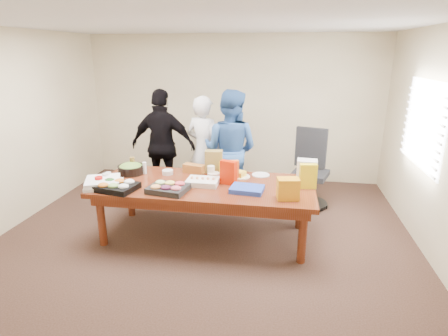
% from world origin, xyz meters
% --- Properties ---
extents(floor, '(5.50, 5.00, 0.02)m').
position_xyz_m(floor, '(0.00, 0.00, -0.01)').
color(floor, '#47301E').
rests_on(floor, ground).
extents(ceiling, '(5.50, 5.00, 0.02)m').
position_xyz_m(ceiling, '(0.00, 0.00, 2.71)').
color(ceiling, white).
rests_on(ceiling, wall_back).
extents(wall_back, '(5.50, 0.04, 2.70)m').
position_xyz_m(wall_back, '(0.00, 2.50, 1.35)').
color(wall_back, beige).
rests_on(wall_back, floor).
extents(wall_front, '(5.50, 0.04, 2.70)m').
position_xyz_m(wall_front, '(0.00, -2.50, 1.35)').
color(wall_front, beige).
rests_on(wall_front, floor).
extents(wall_left, '(0.04, 5.00, 2.70)m').
position_xyz_m(wall_left, '(-2.75, 0.00, 1.35)').
color(wall_left, beige).
rests_on(wall_left, floor).
extents(wall_right, '(0.04, 5.00, 2.70)m').
position_xyz_m(wall_right, '(2.75, 0.00, 1.35)').
color(wall_right, beige).
rests_on(wall_right, floor).
extents(window_panel, '(0.03, 1.40, 1.10)m').
position_xyz_m(window_panel, '(2.72, 0.60, 1.50)').
color(window_panel, white).
rests_on(window_panel, wall_right).
extents(window_blinds, '(0.04, 1.36, 1.00)m').
position_xyz_m(window_blinds, '(2.68, 0.60, 1.50)').
color(window_blinds, beige).
rests_on(window_blinds, wall_right).
extents(conference_table, '(2.80, 1.20, 0.75)m').
position_xyz_m(conference_table, '(0.00, 0.00, 0.38)').
color(conference_table, '#4C1C0F').
rests_on(conference_table, floor).
extents(office_chair, '(0.75, 0.75, 1.18)m').
position_xyz_m(office_chair, '(1.42, 1.25, 0.59)').
color(office_chair, black).
rests_on(office_chair, floor).
extents(person_center, '(0.74, 0.62, 1.74)m').
position_xyz_m(person_center, '(-0.28, 1.21, 0.87)').
color(person_center, silver).
rests_on(person_center, floor).
extents(person_right, '(1.04, 0.89, 1.85)m').
position_xyz_m(person_right, '(0.17, 1.07, 0.93)').
color(person_right, '#2B5493').
rests_on(person_right, floor).
extents(person_left, '(1.10, 0.50, 1.83)m').
position_xyz_m(person_left, '(-0.96, 1.19, 0.92)').
color(person_left, black).
rests_on(person_left, floor).
extents(veggie_tray, '(0.54, 0.46, 0.07)m').
position_xyz_m(veggie_tray, '(-1.03, -0.39, 0.79)').
color(veggie_tray, black).
rests_on(veggie_tray, conference_table).
extents(fruit_tray, '(0.51, 0.43, 0.07)m').
position_xyz_m(fruit_tray, '(-0.38, -0.35, 0.78)').
color(fruit_tray, black).
rests_on(fruit_tray, conference_table).
extents(sheet_cake, '(0.41, 0.31, 0.07)m').
position_xyz_m(sheet_cake, '(-0.02, -0.03, 0.79)').
color(sheet_cake, white).
rests_on(sheet_cake, conference_table).
extents(salad_bowl, '(0.44, 0.44, 0.12)m').
position_xyz_m(salad_bowl, '(-1.11, 0.23, 0.81)').
color(salad_bowl, black).
rests_on(salad_bowl, conference_table).
extents(chip_bag_blue, '(0.42, 0.33, 0.06)m').
position_xyz_m(chip_bag_blue, '(0.57, -0.18, 0.78)').
color(chip_bag_blue, '#2442B2').
rests_on(chip_bag_blue, conference_table).
extents(chip_bag_red, '(0.23, 0.16, 0.31)m').
position_xyz_m(chip_bag_red, '(0.30, 0.04, 0.90)').
color(chip_bag_red, '#BC1B00').
rests_on(chip_bag_red, conference_table).
extents(chip_bag_yellow, '(0.22, 0.11, 0.31)m').
position_xyz_m(chip_bag_yellow, '(1.30, 0.06, 0.91)').
color(chip_bag_yellow, yellow).
rests_on(chip_bag_yellow, conference_table).
extents(chip_bag_orange, '(0.18, 0.11, 0.26)m').
position_xyz_m(chip_bag_orange, '(0.33, 0.24, 0.88)').
color(chip_bag_orange, orange).
rests_on(chip_bag_orange, conference_table).
extents(mayo_jar, '(0.11, 0.11, 0.15)m').
position_xyz_m(mayo_jar, '(0.02, 0.29, 0.83)').
color(mayo_jar, beige).
rests_on(mayo_jar, conference_table).
extents(mustard_bottle, '(0.08, 0.08, 0.19)m').
position_xyz_m(mustard_bottle, '(0.15, 0.39, 0.84)').
color(mustard_bottle, '#F4F41A').
rests_on(mustard_bottle, conference_table).
extents(dressing_bottle, '(0.08, 0.08, 0.22)m').
position_xyz_m(dressing_bottle, '(-1.11, 0.30, 0.86)').
color(dressing_bottle, brown).
rests_on(dressing_bottle, conference_table).
extents(ranch_bottle, '(0.07, 0.07, 0.17)m').
position_xyz_m(ranch_bottle, '(-0.91, 0.26, 0.83)').
color(ranch_bottle, white).
rests_on(ranch_bottle, conference_table).
extents(banana_bunch, '(0.28, 0.23, 0.08)m').
position_xyz_m(banana_bunch, '(0.36, 0.35, 0.79)').
color(banana_bunch, gold).
rests_on(banana_bunch, conference_table).
extents(bread_loaf, '(0.32, 0.20, 0.12)m').
position_xyz_m(bread_loaf, '(-0.25, 0.42, 0.81)').
color(bread_loaf, '#9A5A22').
rests_on(bread_loaf, conference_table).
extents(kraft_bag, '(0.25, 0.16, 0.31)m').
position_xyz_m(kraft_bag, '(0.02, 0.49, 0.91)').
color(kraft_bag, olive).
rests_on(kraft_bag, conference_table).
extents(red_cup, '(0.10, 0.10, 0.13)m').
position_xyz_m(red_cup, '(-1.30, -0.32, 0.81)').
color(red_cup, '#B00E0B').
rests_on(red_cup, conference_table).
extents(clear_cup_a, '(0.09, 0.09, 0.12)m').
position_xyz_m(clear_cup_a, '(-1.28, -0.16, 0.81)').
color(clear_cup_a, silver).
rests_on(clear_cup_a, conference_table).
extents(clear_cup_b, '(0.09, 0.09, 0.10)m').
position_xyz_m(clear_cup_b, '(-1.30, -0.06, 0.80)').
color(clear_cup_b, silver).
rests_on(clear_cup_b, conference_table).
extents(pizza_box_lower, '(0.51, 0.51, 0.05)m').
position_xyz_m(pizza_box_lower, '(-1.24, -0.32, 0.77)').
color(pizza_box_lower, silver).
rests_on(pizza_box_lower, conference_table).
extents(pizza_box_upper, '(0.54, 0.54, 0.05)m').
position_xyz_m(pizza_box_upper, '(-1.26, -0.30, 0.82)').
color(pizza_box_upper, white).
rests_on(pizza_box_upper, pizza_box_lower).
extents(plate_a, '(0.29, 0.29, 0.01)m').
position_xyz_m(plate_a, '(0.69, 0.45, 0.76)').
color(plate_a, silver).
rests_on(plate_a, conference_table).
extents(plate_b, '(0.29, 0.29, 0.02)m').
position_xyz_m(plate_b, '(0.43, 0.34, 0.76)').
color(plate_b, white).
rests_on(plate_b, conference_table).
extents(dip_bowl_a, '(0.17, 0.17, 0.07)m').
position_xyz_m(dip_bowl_a, '(0.06, 0.26, 0.78)').
color(dip_bowl_a, beige).
rests_on(dip_bowl_a, conference_table).
extents(dip_bowl_b, '(0.15, 0.15, 0.06)m').
position_xyz_m(dip_bowl_b, '(-0.59, 0.29, 0.78)').
color(dip_bowl_b, beige).
rests_on(dip_bowl_b, conference_table).
extents(grocery_bag_white, '(0.27, 0.20, 0.28)m').
position_xyz_m(grocery_bag_white, '(1.30, 0.36, 0.89)').
color(grocery_bag_white, white).
rests_on(grocery_bag_white, conference_table).
extents(grocery_bag_yellow, '(0.27, 0.21, 0.25)m').
position_xyz_m(grocery_bag_yellow, '(1.06, -0.33, 0.87)').
color(grocery_bag_yellow, orange).
rests_on(grocery_bag_yellow, conference_table).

